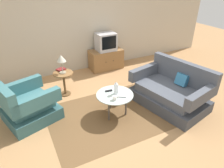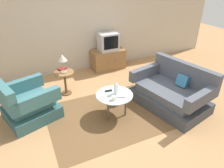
# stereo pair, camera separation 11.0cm
# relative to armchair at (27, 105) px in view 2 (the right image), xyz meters

# --- Properties ---
(ground_plane) EXTENTS (16.00, 16.00, 0.00)m
(ground_plane) POSITION_rel_armchair_xyz_m (1.56, -0.52, -0.31)
(ground_plane) COLOR #AD7F51
(back_wall) EXTENTS (9.00, 0.12, 2.70)m
(back_wall) POSITION_rel_armchair_xyz_m (1.56, 1.84, 1.04)
(back_wall) COLOR #BCB29E
(back_wall) RESTS_ON ground
(area_rug) EXTENTS (2.58, 1.76, 0.00)m
(area_rug) POSITION_rel_armchair_xyz_m (1.55, -0.59, -0.31)
(area_rug) COLOR brown
(area_rug) RESTS_ON ground
(armchair) EXTENTS (1.13, 1.09, 0.87)m
(armchair) POSITION_rel_armchair_xyz_m (0.00, 0.00, 0.00)
(armchair) COLOR #325C60
(armchair) RESTS_ON ground
(couch) EXTENTS (1.26, 1.68, 0.88)m
(couch) POSITION_rel_armchair_xyz_m (2.78, -0.79, -0.02)
(couch) COLOR #3E424B
(couch) RESTS_ON ground
(coffee_table) EXTENTS (0.71, 0.71, 0.47)m
(coffee_table) POSITION_rel_armchair_xyz_m (1.55, -0.59, 0.11)
(coffee_table) COLOR #B2C6C1
(coffee_table) RESTS_ON ground
(side_table) EXTENTS (0.44, 0.44, 0.56)m
(side_table) POSITION_rel_armchair_xyz_m (0.87, 0.61, 0.09)
(side_table) COLOR olive
(side_table) RESTS_ON ground
(tv_stand) EXTENTS (0.94, 0.51, 0.57)m
(tv_stand) POSITION_rel_armchair_xyz_m (2.34, 1.50, -0.03)
(tv_stand) COLOR olive
(tv_stand) RESTS_ON ground
(television) EXTENTS (0.52, 0.42, 0.49)m
(television) POSITION_rel_armchair_xyz_m (2.34, 1.48, 0.50)
(television) COLOR #B7B7BC
(television) RESTS_ON tv_stand
(table_lamp) EXTENTS (0.20, 0.20, 0.42)m
(table_lamp) POSITION_rel_armchair_xyz_m (0.87, 0.60, 0.57)
(table_lamp) COLOR #9E937A
(table_lamp) RESTS_ON side_table
(vase) EXTENTS (0.08, 0.08, 0.26)m
(vase) POSITION_rel_armchair_xyz_m (1.58, -0.58, 0.28)
(vase) COLOR white
(vase) RESTS_ON coffee_table
(mug) EXTENTS (0.12, 0.08, 0.08)m
(mug) POSITION_rel_armchair_xyz_m (1.46, -0.75, 0.20)
(mug) COLOR white
(mug) RESTS_ON coffee_table
(tv_remote_dark) EXTENTS (0.14, 0.06, 0.02)m
(tv_remote_dark) POSITION_rel_armchair_xyz_m (1.49, -0.43, 0.17)
(tv_remote_dark) COLOR black
(tv_remote_dark) RESTS_ON coffee_table
(tv_remote_silver) EXTENTS (0.16, 0.13, 0.02)m
(tv_remote_silver) POSITION_rel_armchair_xyz_m (1.62, -0.73, 0.17)
(tv_remote_silver) COLOR #B2B2B7
(tv_remote_silver) RESTS_ON coffee_table
(book) EXTENTS (0.23, 0.21, 0.03)m
(book) POSITION_rel_armchair_xyz_m (0.87, 0.77, 0.26)
(book) COLOR maroon
(book) RESTS_ON side_table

